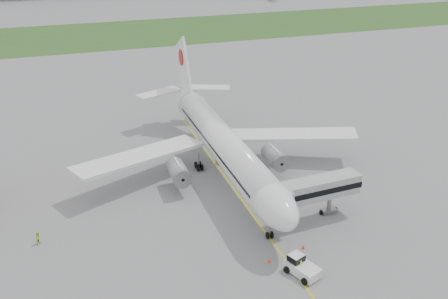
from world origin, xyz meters
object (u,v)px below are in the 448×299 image
object	(u,v)px
jet_bridge	(311,191)
ground_crew_near	(300,267)
airliner	(221,141)
pushback_tug	(301,266)

from	to	relation	value
jet_bridge	ground_crew_near	size ratio (longest dim) A/B	7.82
airliner	ground_crew_near	bearing A→B (deg)	-88.90
airliner	jet_bridge	bearing A→B (deg)	-68.79
pushback_tug	ground_crew_near	world-z (taller)	pushback_tug
airliner	ground_crew_near	world-z (taller)	airliner
pushback_tug	jet_bridge	size ratio (longest dim) A/B	0.34
jet_bridge	ground_crew_near	distance (m)	12.29
pushback_tug	jet_bridge	distance (m)	12.23
airliner	pushback_tug	size ratio (longest dim) A/B	11.50
airliner	ground_crew_near	xyz separation A→B (m)	(0.53, -27.53, -4.79)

